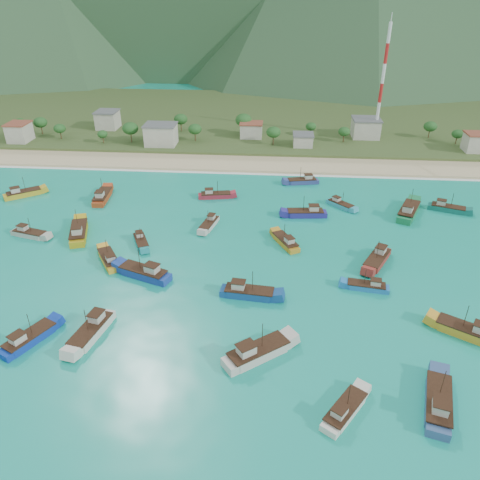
# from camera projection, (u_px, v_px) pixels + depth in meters

# --- Properties ---
(ground) EXTENTS (600.00, 600.00, 0.00)m
(ground) POSITION_uv_depth(u_px,v_px,m) (224.00, 294.00, 96.90)
(ground) COLOR #0C8C7E
(ground) RESTS_ON ground
(beach) EXTENTS (400.00, 18.00, 1.20)m
(beach) POSITION_uv_depth(u_px,v_px,m) (248.00, 164.00, 165.65)
(beach) COLOR beige
(beach) RESTS_ON ground
(land) EXTENTS (400.00, 110.00, 2.40)m
(land) POSITION_uv_depth(u_px,v_px,m) (256.00, 119.00, 218.73)
(land) COLOR #385123
(land) RESTS_ON ground
(surf_line) EXTENTS (400.00, 2.50, 0.08)m
(surf_line) POSITION_uv_depth(u_px,v_px,m) (246.00, 173.00, 157.38)
(surf_line) COLOR white
(surf_line) RESTS_ON ground
(village) EXTENTS (210.69, 29.62, 7.44)m
(village) POSITION_uv_depth(u_px,v_px,m) (259.00, 132.00, 183.27)
(village) COLOR beige
(village) RESTS_ON ground
(vegetation) EXTENTS (276.09, 25.42, 8.74)m
(vegetation) POSITION_uv_depth(u_px,v_px,m) (257.00, 130.00, 184.36)
(vegetation) COLOR #235623
(vegetation) RESTS_ON ground
(radio_tower) EXTENTS (1.20, 1.20, 42.36)m
(radio_tower) POSITION_uv_depth(u_px,v_px,m) (382.00, 83.00, 176.41)
(radio_tower) COLOR red
(radio_tower) RESTS_ON ground
(boat_0) EXTENTS (11.55, 8.79, 6.76)m
(boat_0) POSITION_uv_depth(u_px,v_px,m) (467.00, 332.00, 85.33)
(boat_0) COLOR gold
(boat_0) RESTS_ON ground
(boat_4) EXTENTS (11.20, 4.21, 6.47)m
(boat_4) POSITION_uv_depth(u_px,v_px,m) (306.00, 214.00, 128.56)
(boat_4) COLOR navy
(boat_4) RESTS_ON ground
(boat_5) EXTENTS (9.00, 13.71, 7.84)m
(boat_5) POSITION_uv_depth(u_px,v_px,m) (409.00, 212.00, 129.09)
(boat_5) COLOR #147342
(boat_5) RESTS_ON ground
(boat_6) EXTENTS (7.83, 7.93, 5.08)m
(boat_6) POSITION_uv_depth(u_px,v_px,m) (340.00, 205.00, 134.09)
(boat_6) COLOR teal
(boat_6) RESTS_ON ground
(boat_7) EXTENTS (4.64, 9.41, 5.34)m
(boat_7) POSITION_uv_depth(u_px,v_px,m) (209.00, 224.00, 123.36)
(boat_7) COLOR beige
(boat_7) RESTS_ON ground
(boat_8) EXTENTS (7.96, 9.61, 5.75)m
(boat_8) POSITION_uv_depth(u_px,v_px,m) (344.00, 411.00, 69.93)
(boat_8) COLOR silver
(boat_8) RESTS_ON ground
(boat_9) EXTENTS (4.36, 11.85, 6.86)m
(boat_9) POSITION_uv_depth(u_px,v_px,m) (102.00, 197.00, 138.24)
(boat_9) COLOR #A63B18
(boat_9) RESTS_ON ground
(boat_10) EXTENTS (6.71, 12.54, 7.11)m
(boat_10) POSITION_uv_depth(u_px,v_px,m) (438.00, 403.00, 70.84)
(boat_10) COLOR #324F80
(boat_10) RESTS_ON ground
(boat_11) EXTENTS (7.62, 10.81, 6.24)m
(boat_11) POSITION_uv_depth(u_px,v_px,m) (29.00, 339.00, 83.76)
(boat_11) COLOR #0E31A1
(boat_11) RESTS_ON ground
(boat_13) EXTENTS (12.08, 10.39, 7.32)m
(boat_13) POSITION_uv_depth(u_px,v_px,m) (257.00, 353.00, 80.39)
(boat_13) COLOR beige
(boat_13) RESTS_ON ground
(boat_15) EXTENTS (7.26, 13.11, 7.43)m
(boat_15) POSITION_uv_depth(u_px,v_px,m) (79.00, 233.00, 118.50)
(boat_15) COLOR #AF9215
(boat_15) RESTS_ON ground
(boat_16) EXTENTS (12.56, 7.74, 7.14)m
(boat_16) POSITION_uv_depth(u_px,v_px,m) (144.00, 273.00, 102.26)
(boat_16) COLOR navy
(boat_16) RESTS_ON ground
(boat_17) EXTENTS (10.43, 8.95, 6.31)m
(boat_17) POSITION_uv_depth(u_px,v_px,m) (23.00, 194.00, 140.50)
(boat_17) COLOR gold
(boat_17) RESTS_ON ground
(boat_18) EXTENTS (10.46, 6.28, 5.94)m
(boat_18) POSITION_uv_depth(u_px,v_px,m) (447.00, 209.00, 131.57)
(boat_18) COLOR #13655C
(boat_18) RESTS_ON ground
(boat_20) EXTENTS (5.93, 8.84, 5.07)m
(boat_20) POSITION_uv_depth(u_px,v_px,m) (141.00, 242.00, 115.21)
(boat_20) COLOR teal
(boat_20) RESTS_ON ground
(boat_21) EXTENTS (7.98, 10.16, 5.99)m
(boat_21) POSITION_uv_depth(u_px,v_px,m) (109.00, 260.00, 107.55)
(boat_21) COLOR gold
(boat_21) RESTS_ON ground
(boat_23) EXTENTS (9.97, 5.21, 5.65)m
(boat_23) POSITION_uv_depth(u_px,v_px,m) (29.00, 234.00, 118.62)
(boat_23) COLOR #B8B3A8
(boat_23) RESTS_ON ground
(boat_24) EXTENTS (11.50, 4.49, 6.62)m
(boat_24) POSITION_uv_depth(u_px,v_px,m) (248.00, 293.00, 95.95)
(boat_24) COLOR navy
(boat_24) RESTS_ON ground
(boat_25) EXTENTS (10.06, 4.49, 5.74)m
(boat_25) POSITION_uv_depth(u_px,v_px,m) (215.00, 196.00, 139.55)
(boat_25) COLOR maroon
(boat_25) RESTS_ON ground
(boat_27) EXTENTS (5.79, 11.97, 6.80)m
(boat_27) POSITION_uv_depth(u_px,v_px,m) (92.00, 331.00, 85.51)
(boat_27) COLOR silver
(boat_27) RESTS_ON ground
(boat_28) EXTENTS (8.17, 11.38, 6.59)m
(boat_28) POSITION_uv_depth(u_px,v_px,m) (377.00, 260.00, 107.29)
(boat_28) COLOR maroon
(boat_28) RESTS_ON ground
(boat_30) EXTENTS (7.12, 9.94, 5.75)m
(boat_30) POSITION_uv_depth(u_px,v_px,m) (285.00, 242.00, 114.84)
(boat_30) COLOR #BC821E
(boat_30) RESTS_ON ground
(boat_31) EXTENTS (10.35, 4.84, 5.89)m
(boat_31) POSITION_uv_depth(u_px,v_px,m) (302.00, 181.00, 149.28)
(boat_31) COLOR navy
(boat_31) RESTS_ON ground
(boat_32) EXTENTS (9.09, 3.92, 5.20)m
(boat_32) POSITION_uv_depth(u_px,v_px,m) (367.00, 287.00, 98.33)
(boat_32) COLOR #1C6DB9
(boat_32) RESTS_ON ground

